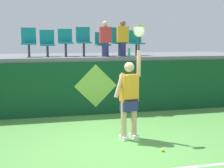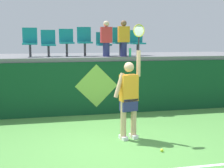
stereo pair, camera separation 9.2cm
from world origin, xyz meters
The scene contains 16 objects.
ground_plane centered at (0.00, 0.00, 0.00)m, with size 40.00×40.00×0.00m, color #519342.
court_back_wall centered at (0.00, 2.97, 0.78)m, with size 11.56×0.20×1.57m, color #0F4223.
spectator_platform centered at (0.00, 4.34, 1.63)m, with size 11.56×2.86×0.12m, color slate.
tennis_player centered at (0.51, 0.47, 0.98)m, with size 0.74×0.34×2.56m.
tennis_ball centered at (0.93, -0.49, 0.03)m, with size 0.07×0.07×0.07m, color #D1E533.
water_bottle centered at (1.27, 3.07, 1.82)m, with size 0.07×0.07×0.26m, color #26B272.
stadium_chair_0 centered at (-1.68, 3.78, 2.17)m, with size 0.44×0.42×0.88m.
stadium_chair_1 centered at (-1.13, 3.78, 2.13)m, with size 0.44×0.42×0.81m.
stadium_chair_2 centered at (-0.58, 3.78, 2.17)m, with size 0.44×0.42×0.85m.
stadium_chair_3 centered at (-0.01, 3.78, 2.20)m, with size 0.44×0.42×0.91m.
stadium_chair_4 centered at (0.59, 3.78, 2.10)m, with size 0.44×0.42×0.75m.
stadium_chair_5 centered at (1.13, 3.78, 2.19)m, with size 0.44×0.42×0.90m.
stadium_chair_6 centered at (1.71, 3.78, 2.15)m, with size 0.44×0.42×0.82m.
spectator_0 centered at (0.59, 3.34, 2.25)m, with size 0.34×0.20×1.08m.
spectator_1 centered at (1.13, 3.31, 2.26)m, with size 0.34×0.20×1.10m.
wall_signage_mount centered at (0.20, 2.86, 0.00)m, with size 1.27×0.01×1.50m.
Camera 2 is at (-1.39, -6.21, 2.27)m, focal length 50.87 mm.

